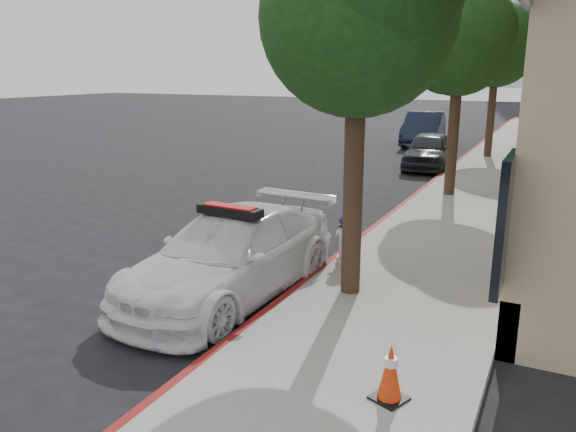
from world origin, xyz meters
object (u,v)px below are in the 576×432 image
(traffic_cone, at_px, (390,372))
(fire_hydrant, at_px, (346,239))
(parked_car_far, at_px, (424,129))
(parked_car_mid, at_px, (429,150))
(police_car, at_px, (231,255))

(traffic_cone, bearing_deg, fire_hydrant, 116.72)
(fire_hydrant, height_order, traffic_cone, fire_hydrant)
(parked_car_far, xyz_separation_m, traffic_cone, (4.82, -22.00, -0.33))
(parked_car_mid, relative_size, traffic_cone, 6.07)
(traffic_cone, bearing_deg, parked_car_far, 102.35)
(fire_hydrant, bearing_deg, parked_car_mid, 98.01)
(parked_car_far, bearing_deg, parked_car_mid, -82.00)
(parked_car_far, bearing_deg, traffic_cone, -84.41)
(police_car, xyz_separation_m, fire_hydrant, (1.25, 1.90, -0.09))
(parked_car_far, distance_m, traffic_cone, 22.53)
(police_car, bearing_deg, parked_car_mid, 92.70)
(parked_car_mid, distance_m, traffic_cone, 15.89)
(police_car, distance_m, parked_car_mid, 13.55)
(police_car, height_order, parked_car_far, parked_car_far)
(fire_hydrant, relative_size, traffic_cone, 1.37)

